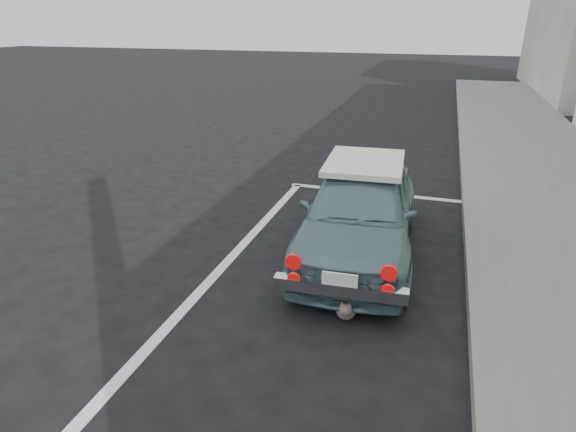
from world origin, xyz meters
TOP-DOWN VIEW (x-y plane):
  - pline_front at (0.50, 6.50)m, footprint 3.00×0.12m
  - pline_side at (-0.90, 3.00)m, footprint 0.12×7.00m
  - retro_coupe at (0.53, 4.29)m, footprint 1.51×3.34m
  - cat at (0.67, 2.84)m, footprint 0.25×0.48m

SIDE VIEW (x-z plane):
  - pline_front at x=0.50m, z-range 0.00..0.01m
  - pline_side at x=-0.90m, z-range 0.00..0.01m
  - cat at x=0.67m, z-range -0.01..0.24m
  - retro_coupe at x=0.53m, z-range 0.01..1.12m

